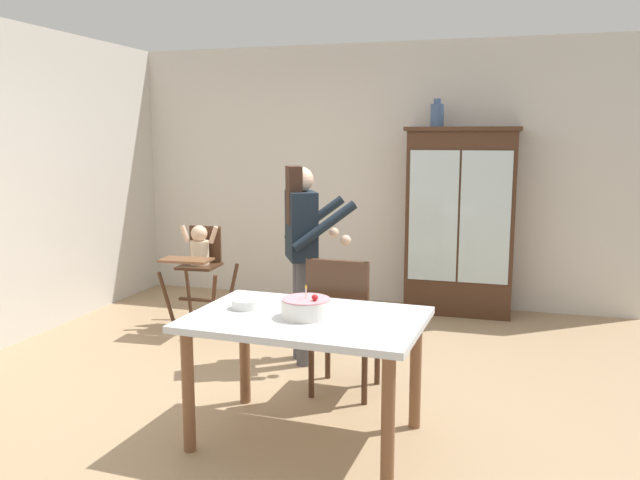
{
  "coord_description": "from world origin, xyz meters",
  "views": [
    {
      "loc": [
        1.4,
        -4.07,
        1.75
      ],
      "look_at": [
        -0.01,
        0.7,
        0.95
      ],
      "focal_mm": 36.2,
      "sensor_mm": 36.0,
      "label": 1
    }
  ],
  "objects_px": {
    "ceramic_vase": "(437,115)",
    "dining_table": "(306,334)",
    "serving_bowl": "(247,304)",
    "dining_chair_far_side": "(341,317)",
    "adult_person": "(302,240)",
    "birthday_cake": "(306,308)",
    "china_cabinet": "(460,221)",
    "high_chair_with_toddler": "(199,257)"
  },
  "relations": [
    {
      "from": "birthday_cake",
      "to": "china_cabinet",
      "type": "bearing_deg",
      "value": 78.65
    },
    {
      "from": "ceramic_vase",
      "to": "dining_table",
      "type": "height_order",
      "value": "ceramic_vase"
    },
    {
      "from": "adult_person",
      "to": "dining_table",
      "type": "xyz_separation_m",
      "value": [
        0.43,
        -1.25,
        -0.33
      ]
    },
    {
      "from": "birthday_cake",
      "to": "dining_table",
      "type": "bearing_deg",
      "value": 107.79
    },
    {
      "from": "ceramic_vase",
      "to": "dining_chair_far_side",
      "type": "xyz_separation_m",
      "value": [
        -0.33,
        -2.39,
        -1.41
      ]
    },
    {
      "from": "ceramic_vase",
      "to": "birthday_cake",
      "type": "relative_size",
      "value": 0.96
    },
    {
      "from": "birthday_cake",
      "to": "ceramic_vase",
      "type": "bearing_deg",
      "value": 83.33
    },
    {
      "from": "china_cabinet",
      "to": "high_chair_with_toddler",
      "type": "xyz_separation_m",
      "value": [
        -2.26,
        -1.17,
        -0.27
      ]
    },
    {
      "from": "dining_table",
      "to": "birthday_cake",
      "type": "height_order",
      "value": "birthday_cake"
    },
    {
      "from": "high_chair_with_toddler",
      "to": "dining_table",
      "type": "xyz_separation_m",
      "value": [
        1.63,
        -1.88,
        -0.02
      ]
    },
    {
      "from": "high_chair_with_toddler",
      "to": "dining_chair_far_side",
      "type": "relative_size",
      "value": 0.99
    },
    {
      "from": "ceramic_vase",
      "to": "birthday_cake",
      "type": "distance_m",
      "value": 3.31
    },
    {
      "from": "ceramic_vase",
      "to": "dining_chair_far_side",
      "type": "height_order",
      "value": "ceramic_vase"
    },
    {
      "from": "adult_person",
      "to": "serving_bowl",
      "type": "height_order",
      "value": "adult_person"
    },
    {
      "from": "high_chair_with_toddler",
      "to": "dining_table",
      "type": "distance_m",
      "value": 2.49
    },
    {
      "from": "birthday_cake",
      "to": "dining_chair_far_side",
      "type": "xyz_separation_m",
      "value": [
        0.03,
        0.68,
        -0.24
      ]
    },
    {
      "from": "serving_bowl",
      "to": "dining_chair_far_side",
      "type": "distance_m",
      "value": 0.77
    },
    {
      "from": "high_chair_with_toddler",
      "to": "dining_table",
      "type": "relative_size",
      "value": 0.7
    },
    {
      "from": "china_cabinet",
      "to": "adult_person",
      "type": "height_order",
      "value": "china_cabinet"
    },
    {
      "from": "china_cabinet",
      "to": "ceramic_vase",
      "type": "relative_size",
      "value": 6.82
    },
    {
      "from": "china_cabinet",
      "to": "birthday_cake",
      "type": "xyz_separation_m",
      "value": [
        -0.62,
        -3.07,
        -0.13
      ]
    },
    {
      "from": "ceramic_vase",
      "to": "birthday_cake",
      "type": "xyz_separation_m",
      "value": [
        -0.36,
        -3.08,
        -1.17
      ]
    },
    {
      "from": "serving_bowl",
      "to": "dining_chair_far_side",
      "type": "xyz_separation_m",
      "value": [
        0.43,
        0.6,
        -0.21
      ]
    },
    {
      "from": "dining_table",
      "to": "dining_chair_far_side",
      "type": "relative_size",
      "value": 1.41
    },
    {
      "from": "dining_table",
      "to": "serving_bowl",
      "type": "height_order",
      "value": "serving_bowl"
    },
    {
      "from": "adult_person",
      "to": "dining_chair_far_side",
      "type": "height_order",
      "value": "adult_person"
    },
    {
      "from": "ceramic_vase",
      "to": "high_chair_with_toddler",
      "type": "xyz_separation_m",
      "value": [
        -2.0,
        -1.18,
        -1.31
      ]
    },
    {
      "from": "china_cabinet",
      "to": "dining_table",
      "type": "distance_m",
      "value": 3.13
    },
    {
      "from": "adult_person",
      "to": "dining_table",
      "type": "height_order",
      "value": "adult_person"
    },
    {
      "from": "china_cabinet",
      "to": "dining_table",
      "type": "relative_size",
      "value": 1.36
    },
    {
      "from": "high_chair_with_toddler",
      "to": "serving_bowl",
      "type": "relative_size",
      "value": 5.28
    },
    {
      "from": "ceramic_vase",
      "to": "dining_table",
      "type": "xyz_separation_m",
      "value": [
        -0.37,
        -3.06,
        -1.32
      ]
    },
    {
      "from": "adult_person",
      "to": "serving_bowl",
      "type": "xyz_separation_m",
      "value": [
        0.04,
        -1.18,
        -0.2
      ]
    },
    {
      "from": "dining_table",
      "to": "ceramic_vase",
      "type": "bearing_deg",
      "value": 83.18
    },
    {
      "from": "china_cabinet",
      "to": "birthday_cake",
      "type": "height_order",
      "value": "china_cabinet"
    },
    {
      "from": "china_cabinet",
      "to": "birthday_cake",
      "type": "bearing_deg",
      "value": -101.35
    },
    {
      "from": "china_cabinet",
      "to": "dining_chair_far_side",
      "type": "bearing_deg",
      "value": -103.81
    },
    {
      "from": "ceramic_vase",
      "to": "high_chair_with_toddler",
      "type": "relative_size",
      "value": 0.28
    },
    {
      "from": "high_chair_with_toddler",
      "to": "adult_person",
      "type": "relative_size",
      "value": 0.62
    },
    {
      "from": "serving_bowl",
      "to": "dining_chair_far_side",
      "type": "relative_size",
      "value": 0.19
    },
    {
      "from": "adult_person",
      "to": "serving_bowl",
      "type": "bearing_deg",
      "value": 153.86
    },
    {
      "from": "dining_chair_far_side",
      "to": "adult_person",
      "type": "bearing_deg",
      "value": -49.87
    }
  ]
}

